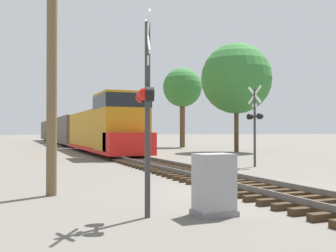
{
  "coord_description": "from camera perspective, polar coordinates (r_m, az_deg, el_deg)",
  "views": [
    {
      "loc": [
        -6.92,
        -10.24,
        1.84
      ],
      "look_at": [
        -1.12,
        4.33,
        2.05
      ],
      "focal_mm": 42.0,
      "sensor_mm": 36.0,
      "label": 1
    }
  ],
  "objects": [
    {
      "name": "ground_plane",
      "position": [
        12.49,
        12.37,
        -9.21
      ],
      "size": [
        400.0,
        400.0,
        0.0
      ],
      "primitive_type": "plane",
      "color": "#666059"
    },
    {
      "name": "rail_track_bed",
      "position": [
        12.47,
        12.37,
        -8.6
      ],
      "size": [
        2.6,
        160.0,
        0.31
      ],
      "color": "#382819",
      "rests_on": "ground"
    },
    {
      "name": "freight_train",
      "position": [
        52.97,
        -14.2,
        -0.65
      ],
      "size": [
        3.09,
        60.81,
        4.44
      ],
      "color": "#B77A14",
      "rests_on": "ground"
    },
    {
      "name": "crossing_signal_near",
      "position": [
        8.42,
        -3.16,
        3.5
      ],
      "size": [
        0.5,
        1.01,
        4.35
      ],
      "rotation": [
        0.0,
        0.0,
        -1.79
      ],
      "color": "#333333",
      "rests_on": "ground"
    },
    {
      "name": "crossing_signal_far",
      "position": [
        20.77,
        12.51,
        0.87
      ],
      "size": [
        0.48,
        1.01,
        4.18
      ],
      "rotation": [
        0.0,
        0.0,
        1.77
      ],
      "color": "#333333",
      "rests_on": "ground"
    },
    {
      "name": "relay_cabinet",
      "position": [
        8.74,
        6.69,
        -8.5
      ],
      "size": [
        0.88,
        0.69,
        1.35
      ],
      "color": "slate",
      "rests_on": "ground"
    },
    {
      "name": "utility_pole",
      "position": [
        11.88,
        -16.5,
        8.88
      ],
      "size": [
        1.8,
        0.3,
        7.41
      ],
      "color": "brown",
      "rests_on": "ground"
    },
    {
      "name": "tree_far_right",
      "position": [
        35.56,
        9.88,
        6.79
      ],
      "size": [
        6.25,
        6.25,
        9.64
      ],
      "color": "#473521",
      "rests_on": "ground"
    },
    {
      "name": "tree_mid_background",
      "position": [
        45.11,
        2.1,
        5.51
      ],
      "size": [
        4.45,
        4.45,
        9.08
      ],
      "color": "brown",
      "rests_on": "ground"
    }
  ]
}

